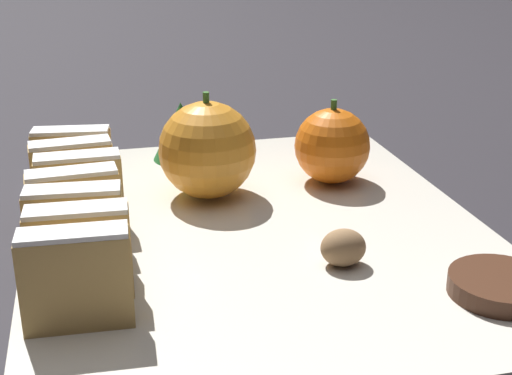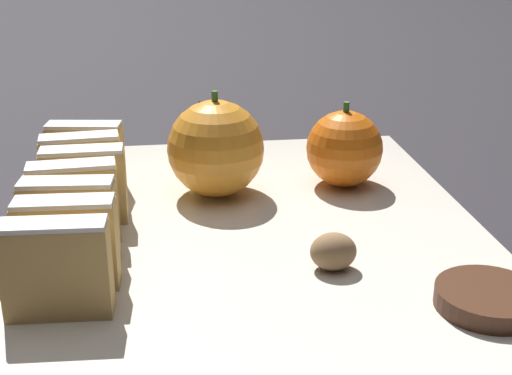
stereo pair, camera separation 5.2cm
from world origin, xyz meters
The scene contains 14 objects.
ground_plane centered at (0.00, 0.00, 0.00)m, with size 6.00×6.00×0.00m, color #28262B.
serving_platter centered at (0.00, 0.00, 0.01)m, with size 0.33×0.41×0.01m.
stollen_slice_front centered at (-0.13, -0.11, 0.04)m, with size 0.06×0.02×0.06m.
stollen_slice_second centered at (-0.13, -0.08, 0.04)m, with size 0.06×0.02×0.06m.
stollen_slice_third centered at (-0.13, -0.04, 0.04)m, with size 0.06×0.02×0.06m.
stollen_slice_fourth centered at (-0.13, -0.01, 0.04)m, with size 0.06×0.02×0.06m.
stollen_slice_fifth centered at (-0.12, 0.02, 0.04)m, with size 0.06×0.02×0.06m.
stollen_slice_sixth centered at (-0.13, 0.06, 0.04)m, with size 0.06×0.03×0.06m.
stollen_slice_back centered at (-0.13, 0.09, 0.04)m, with size 0.06×0.03×0.06m.
orange_near centered at (-0.02, 0.07, 0.05)m, with size 0.08×0.08×0.09m.
orange_far centered at (0.08, 0.07, 0.04)m, with size 0.06×0.06×0.07m.
walnut centered at (0.04, -0.07, 0.02)m, with size 0.03×0.02×0.02m.
chocolate_cookie centered at (0.12, -0.13, 0.02)m, with size 0.06×0.06×0.01m.
evergreen_sprig centered at (-0.03, 0.16, 0.04)m, with size 0.05×0.05×0.05m.
Camera 2 is at (-0.06, -0.48, 0.23)m, focal length 50.00 mm.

